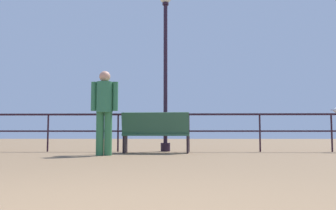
# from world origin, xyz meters

# --- Properties ---
(pier_railing) EXTENTS (20.11, 0.05, 0.98)m
(pier_railing) POSITION_xyz_m (0.00, 7.43, 0.72)
(pier_railing) COLOR black
(pier_railing) RESTS_ON ground_plane
(bench_near_left) EXTENTS (1.62, 0.69, 0.96)m
(bench_near_left) POSITION_xyz_m (0.10, 6.70, 0.53)
(bench_near_left) COLOR #2C543D
(bench_near_left) RESTS_ON ground_plane
(lamppost_center) EXTENTS (0.35, 0.35, 4.44)m
(lamppost_center) POSITION_xyz_m (0.31, 7.62, 2.76)
(lamppost_center) COLOR black
(lamppost_center) RESTS_ON ground_plane
(person_by_bench) EXTENTS (0.58, 0.35, 1.81)m
(person_by_bench) POSITION_xyz_m (-0.96, 5.83, 1.04)
(person_by_bench) COLOR #307143
(person_by_bench) RESTS_ON ground_plane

